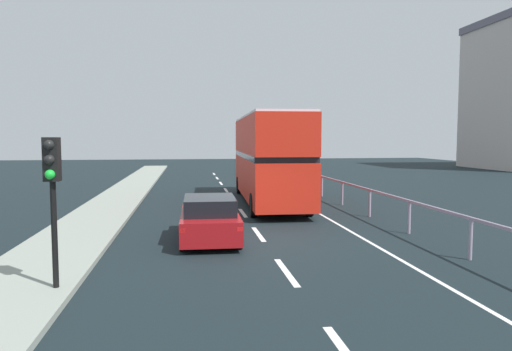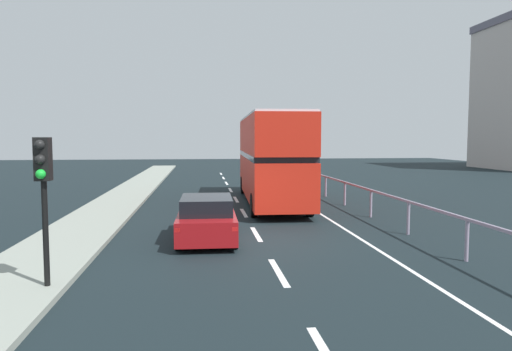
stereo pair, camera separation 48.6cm
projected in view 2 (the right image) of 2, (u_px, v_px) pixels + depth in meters
ground_plane at (260, 241)px, 14.97m from camera, size 73.04×120.00×0.10m
near_sidewalk_kerb at (65, 243)px, 14.26m from camera, size 2.56×80.00×0.14m
lane_paint_markings at (276, 203)px, 23.60m from camera, size 3.41×46.00×0.01m
bridge_side_railing at (335, 183)px, 24.41m from camera, size 0.10×42.00×1.16m
double_decker_bus_red at (271, 157)px, 23.30m from camera, size 2.95×11.46×4.37m
hatchback_car_near at (207, 219)px, 14.94m from camera, size 1.89×4.13×1.41m
traffic_signal_pole at (43, 175)px, 9.65m from camera, size 0.30×0.42×3.13m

